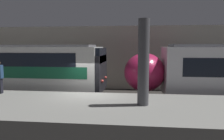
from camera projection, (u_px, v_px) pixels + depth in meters
ground_plane at (90, 113)px, 11.16m from camera, size 120.00×120.00×0.00m
platform at (79, 117)px, 8.90m from camera, size 40.00×4.45×1.10m
station_rear_barrier at (107, 58)px, 17.43m from camera, size 50.00×0.15×5.00m
support_pillar_near at (143, 63)px, 8.51m from camera, size 0.44×0.44×3.38m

